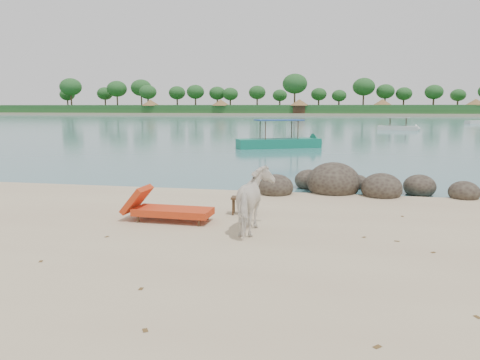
% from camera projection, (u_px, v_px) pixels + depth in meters
% --- Properties ---
extents(water, '(400.00, 400.00, 0.00)m').
position_uv_depth(water, '(327.00, 119.00, 95.74)').
color(water, '#3A6D74').
rests_on(water, ground).
extents(far_shore, '(420.00, 90.00, 1.40)m').
position_uv_depth(far_shore, '(330.00, 114.00, 173.25)').
color(far_shore, tan).
rests_on(far_shore, ground).
extents(far_scenery, '(420.00, 18.00, 9.50)m').
position_uv_depth(far_scenery, '(330.00, 105.00, 140.49)').
color(far_scenery, '#1E4C1E').
rests_on(far_scenery, ground).
extents(boulders, '(6.36, 2.84, 1.23)m').
position_uv_depth(boulders, '(349.00, 186.00, 14.34)').
color(boulders, '#2D241E').
rests_on(boulders, ground).
extents(cow, '(0.80, 1.62, 1.34)m').
position_uv_depth(cow, '(255.00, 202.00, 9.70)').
color(cow, white).
rests_on(cow, ground).
extents(side_table, '(0.56, 0.39, 0.43)m').
position_uv_depth(side_table, '(242.00, 207.00, 11.36)').
color(side_table, '#352315').
rests_on(side_table, ground).
extents(lounge_chair, '(2.25, 0.86, 0.67)m').
position_uv_depth(lounge_chair, '(173.00, 208.00, 10.66)').
color(lounge_chair, red).
rests_on(lounge_chair, ground).
extents(boat_near, '(6.14, 3.88, 2.99)m').
position_uv_depth(boat_near, '(279.00, 124.00, 30.29)').
color(boat_near, '#107258').
rests_on(boat_near, water).
extents(boat_mid, '(5.02, 2.12, 2.40)m').
position_uv_depth(boat_mid, '(398.00, 119.00, 53.09)').
color(boat_mid, silver).
rests_on(boat_mid, water).
extents(boat_far, '(4.68, 3.85, 0.58)m').
position_uv_depth(boat_far, '(477.00, 122.00, 73.30)').
color(boat_far, silver).
rests_on(boat_far, water).
extents(dead_leaves, '(7.68, 6.84, 0.00)m').
position_uv_depth(dead_leaves, '(251.00, 261.00, 8.02)').
color(dead_leaves, brown).
rests_on(dead_leaves, ground).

